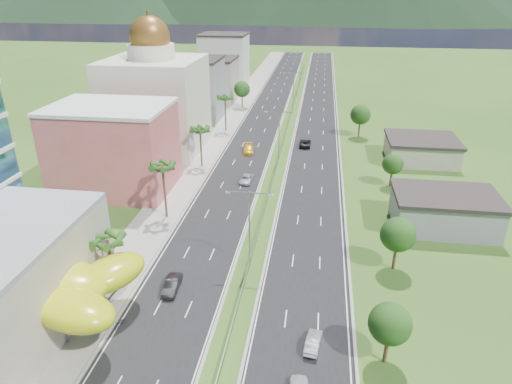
% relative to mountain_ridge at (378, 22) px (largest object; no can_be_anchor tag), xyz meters
% --- Properties ---
extents(ground, '(500.00, 500.00, 0.00)m').
position_rel_mountain_ridge_xyz_m(ground, '(-60.00, -450.00, 0.00)').
color(ground, '#2D5119').
rests_on(ground, ground).
extents(road_left, '(11.00, 260.00, 0.04)m').
position_rel_mountain_ridge_xyz_m(road_left, '(-67.50, -360.00, 0.02)').
color(road_left, black).
rests_on(road_left, ground).
extents(road_right, '(11.00, 260.00, 0.04)m').
position_rel_mountain_ridge_xyz_m(road_right, '(-52.50, -360.00, 0.02)').
color(road_right, black).
rests_on(road_right, ground).
extents(sidewalk_left, '(7.00, 260.00, 0.12)m').
position_rel_mountain_ridge_xyz_m(sidewalk_left, '(-77.00, -360.00, 0.06)').
color(sidewalk_left, gray).
rests_on(sidewalk_left, ground).
extents(median_guardrail, '(0.10, 216.06, 0.76)m').
position_rel_mountain_ridge_xyz_m(median_guardrail, '(-60.00, -378.01, 0.62)').
color(median_guardrail, gray).
rests_on(median_guardrail, ground).
extents(streetlight_median_b, '(6.04, 0.25, 11.00)m').
position_rel_mountain_ridge_xyz_m(streetlight_median_b, '(-60.00, -440.00, 6.75)').
color(streetlight_median_b, gray).
rests_on(streetlight_median_b, ground).
extents(streetlight_median_c, '(6.04, 0.25, 11.00)m').
position_rel_mountain_ridge_xyz_m(streetlight_median_c, '(-60.00, -400.00, 6.75)').
color(streetlight_median_c, gray).
rests_on(streetlight_median_c, ground).
extents(streetlight_median_d, '(6.04, 0.25, 11.00)m').
position_rel_mountain_ridge_xyz_m(streetlight_median_d, '(-60.00, -355.00, 6.75)').
color(streetlight_median_d, gray).
rests_on(streetlight_median_d, ground).
extents(streetlight_median_e, '(6.04, 0.25, 11.00)m').
position_rel_mountain_ridge_xyz_m(streetlight_median_e, '(-60.00, -310.00, 6.75)').
color(streetlight_median_e, gray).
rests_on(streetlight_median_e, ground).
extents(lime_canopy, '(18.00, 15.00, 7.40)m').
position_rel_mountain_ridge_xyz_m(lime_canopy, '(-80.00, -454.00, 4.99)').
color(lime_canopy, '#B0B912').
rests_on(lime_canopy, ground).
extents(pink_shophouse, '(20.00, 15.00, 15.00)m').
position_rel_mountain_ridge_xyz_m(pink_shophouse, '(-88.00, -418.00, 7.50)').
color(pink_shophouse, '#C45850').
rests_on(pink_shophouse, ground).
extents(domed_building, '(20.00, 20.00, 28.70)m').
position_rel_mountain_ridge_xyz_m(domed_building, '(-88.00, -395.00, 11.35)').
color(domed_building, beige).
rests_on(domed_building, ground).
extents(midrise_grey, '(16.00, 15.00, 16.00)m').
position_rel_mountain_ridge_xyz_m(midrise_grey, '(-87.00, -370.00, 8.00)').
color(midrise_grey, gray).
rests_on(midrise_grey, ground).
extents(midrise_beige, '(16.00, 15.00, 13.00)m').
position_rel_mountain_ridge_xyz_m(midrise_beige, '(-87.00, -348.00, 6.50)').
color(midrise_beige, '#A09584').
rests_on(midrise_beige, ground).
extents(midrise_white, '(16.00, 15.00, 18.00)m').
position_rel_mountain_ridge_xyz_m(midrise_white, '(-87.00, -325.00, 9.00)').
color(midrise_white, silver).
rests_on(midrise_white, ground).
extents(shed_near, '(15.00, 10.00, 5.00)m').
position_rel_mountain_ridge_xyz_m(shed_near, '(-32.00, -425.00, 2.50)').
color(shed_near, gray).
rests_on(shed_near, ground).
extents(shed_far, '(14.00, 12.00, 4.40)m').
position_rel_mountain_ridge_xyz_m(shed_far, '(-30.00, -395.00, 2.20)').
color(shed_far, '#A09584').
rests_on(shed_far, ground).
extents(palm_tree_b, '(3.60, 3.60, 8.10)m').
position_rel_mountain_ridge_xyz_m(palm_tree_b, '(-75.50, -448.00, 7.06)').
color(palm_tree_b, '#47301C').
rests_on(palm_tree_b, ground).
extents(palm_tree_c, '(3.60, 3.60, 9.60)m').
position_rel_mountain_ridge_xyz_m(palm_tree_c, '(-75.50, -428.00, 8.50)').
color(palm_tree_c, '#47301C').
rests_on(palm_tree_c, ground).
extents(palm_tree_d, '(3.60, 3.60, 8.60)m').
position_rel_mountain_ridge_xyz_m(palm_tree_d, '(-75.50, -405.00, 7.54)').
color(palm_tree_d, '#47301C').
rests_on(palm_tree_d, ground).
extents(palm_tree_e, '(3.60, 3.60, 9.40)m').
position_rel_mountain_ridge_xyz_m(palm_tree_e, '(-75.50, -380.00, 8.31)').
color(palm_tree_e, '#47301C').
rests_on(palm_tree_e, ground).
extents(leafy_tree_lfar, '(4.90, 4.90, 8.05)m').
position_rel_mountain_ridge_xyz_m(leafy_tree_lfar, '(-75.50, -355.00, 5.58)').
color(leafy_tree_lfar, '#47301C').
rests_on(leafy_tree_lfar, ground).
extents(leafy_tree_ra, '(4.20, 4.20, 6.90)m').
position_rel_mountain_ridge_xyz_m(leafy_tree_ra, '(-44.00, -455.00, 4.78)').
color(leafy_tree_ra, '#47301C').
rests_on(leafy_tree_ra, ground).
extents(leafy_tree_rb, '(4.55, 4.55, 7.47)m').
position_rel_mountain_ridge_xyz_m(leafy_tree_rb, '(-41.00, -438.00, 5.18)').
color(leafy_tree_rb, '#47301C').
rests_on(leafy_tree_rb, ground).
extents(leafy_tree_rc, '(3.85, 3.85, 6.33)m').
position_rel_mountain_ridge_xyz_m(leafy_tree_rc, '(-38.00, -410.00, 4.37)').
color(leafy_tree_rc, '#47301C').
rests_on(leafy_tree_rc, ground).
extents(leafy_tree_rd, '(4.90, 4.90, 8.05)m').
position_rel_mountain_ridge_xyz_m(leafy_tree_rd, '(-42.00, -380.00, 5.58)').
color(leafy_tree_rd, '#47301C').
rests_on(leafy_tree_rd, ground).
extents(mountain_ridge, '(860.00, 140.00, 90.00)m').
position_rel_mountain_ridge_xyz_m(mountain_ridge, '(0.00, 0.00, 0.00)').
color(mountain_ridge, black).
rests_on(mountain_ridge, ground).
extents(car_dark_left, '(1.84, 4.70, 1.52)m').
position_rel_mountain_ridge_xyz_m(car_dark_left, '(-68.65, -446.70, 0.80)').
color(car_dark_left, black).
rests_on(car_dark_left, road_left).
extents(car_silver_mid_left, '(2.46, 4.72, 1.27)m').
position_rel_mountain_ridge_xyz_m(car_silver_mid_left, '(-64.94, -412.14, 0.68)').
color(car_silver_mid_left, '#B0B3B8').
rests_on(car_silver_mid_left, road_left).
extents(car_yellow_far_left, '(2.89, 5.66, 1.57)m').
position_rel_mountain_ridge_xyz_m(car_yellow_far_left, '(-67.20, -395.27, 0.83)').
color(car_yellow_far_left, gold).
rests_on(car_yellow_far_left, road_left).
extents(car_silver_right, '(1.92, 4.14, 1.32)m').
position_rel_mountain_ridge_xyz_m(car_silver_right, '(-51.16, -454.02, 0.70)').
color(car_silver_right, '#B5B9BD').
rests_on(car_silver_right, road_right).
extents(car_dark_far_right, '(2.57, 5.50, 1.52)m').
position_rel_mountain_ridge_xyz_m(car_dark_far_right, '(-54.79, -389.21, 0.80)').
color(car_dark_far_right, black).
rests_on(car_dark_far_right, road_right).
extents(motorcycle, '(0.85, 1.89, 1.17)m').
position_rel_mountain_ridge_xyz_m(motorcycle, '(-72.30, -453.94, 0.62)').
color(motorcycle, black).
rests_on(motorcycle, road_left).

